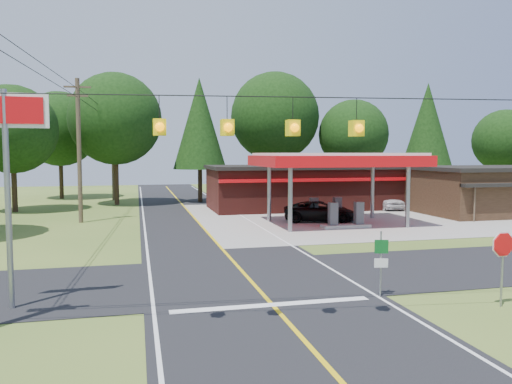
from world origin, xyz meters
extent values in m
plane|color=#436222|center=(0.00, 0.00, 0.00)|extent=(120.00, 120.00, 0.00)
cube|color=black|center=(0.00, 0.00, 0.01)|extent=(8.00, 120.00, 0.02)
cube|color=black|center=(0.00, 0.00, 0.01)|extent=(70.00, 7.00, 0.02)
cube|color=yellow|center=(0.00, 0.00, 0.03)|extent=(0.15, 110.00, 0.00)
cylinder|color=gray|center=(5.00, 10.50, 2.10)|extent=(0.28, 0.28, 4.20)
cylinder|color=gray|center=(5.00, 15.50, 2.10)|extent=(0.28, 0.28, 4.20)
cylinder|color=gray|center=(13.00, 10.50, 2.10)|extent=(0.28, 0.28, 4.20)
cylinder|color=gray|center=(13.00, 15.50, 2.10)|extent=(0.28, 0.28, 4.20)
cube|color=red|center=(9.00, 13.00, 4.35)|extent=(10.60, 7.40, 0.70)
cube|color=white|center=(9.00, 13.00, 4.75)|extent=(10.00, 7.00, 0.25)
cube|color=#9E9B93|center=(9.00, 11.20, 0.13)|extent=(3.20, 0.90, 0.22)
cube|color=#3F3F44|center=(8.10, 11.20, 0.95)|extent=(0.55, 0.45, 1.50)
cube|color=#3F3F44|center=(9.90, 11.20, 0.95)|extent=(0.55, 0.45, 1.50)
cube|color=#9E9B93|center=(9.00, 14.80, 0.13)|extent=(3.20, 0.90, 0.22)
cube|color=#3F3F44|center=(8.10, 14.80, 0.95)|extent=(0.55, 0.45, 1.50)
cube|color=#3F3F44|center=(9.90, 14.80, 0.95)|extent=(0.55, 0.45, 1.50)
cube|color=#521C17|center=(10.00, 23.00, 1.75)|extent=(16.00, 7.00, 3.50)
cube|color=black|center=(10.00, 23.00, 3.65)|extent=(16.40, 7.40, 0.30)
cube|color=red|center=(10.00, 19.40, 2.70)|extent=(16.00, 0.50, 0.25)
cylinder|color=#473828|center=(-8.00, 18.00, 5.00)|extent=(0.30, 0.30, 10.00)
cube|color=#473828|center=(-8.00, 18.00, 9.40)|extent=(1.80, 0.12, 0.12)
cube|color=#473828|center=(-8.00, 18.00, 8.80)|extent=(1.40, 0.12, 0.12)
cylinder|color=#473828|center=(-6.50, 35.00, 4.75)|extent=(0.30, 0.30, 9.50)
cube|color=yellow|center=(-3.55, -5.70, 5.50)|extent=(0.32, 0.32, 0.42)
cube|color=yellow|center=(-1.85, -5.90, 5.50)|extent=(0.32, 0.32, 0.42)
cube|color=yellow|center=(-0.15, -6.10, 5.50)|extent=(0.32, 0.32, 0.42)
cube|color=yellow|center=(1.55, -6.30, 5.50)|extent=(0.32, 0.32, 0.42)
cylinder|color=#332316|center=(-14.00, 26.00, 1.98)|extent=(0.44, 0.44, 3.96)
sphere|color=black|center=(-14.00, 26.00, 6.82)|extent=(7.26, 7.26, 7.26)
cylinder|color=#332316|center=(-6.00, 30.00, 2.34)|extent=(0.44, 0.44, 4.68)
sphere|color=black|center=(-6.00, 30.00, 8.06)|extent=(8.58, 8.58, 8.58)
cylinder|color=#332316|center=(2.00, 31.00, 2.16)|extent=(0.44, 0.44, 4.32)
cone|color=black|center=(2.00, 31.00, 7.80)|extent=(5.28, 5.28, 9.00)
cylinder|color=#332316|center=(10.00, 32.00, 2.52)|extent=(0.44, 0.44, 5.04)
sphere|color=black|center=(10.00, 32.00, 8.68)|extent=(9.24, 9.24, 9.24)
cylinder|color=#332316|center=(18.00, 30.00, 1.98)|extent=(0.44, 0.44, 3.96)
sphere|color=black|center=(18.00, 30.00, 6.82)|extent=(7.26, 7.26, 7.26)
cylinder|color=#332316|center=(26.00, 29.00, 2.16)|extent=(0.44, 0.44, 4.32)
cone|color=black|center=(26.00, 29.00, 7.80)|extent=(5.28, 5.28, 9.00)
cylinder|color=#332316|center=(34.00, 27.00, 1.80)|extent=(0.44, 0.44, 3.60)
sphere|color=black|center=(34.00, 27.00, 6.20)|extent=(6.60, 6.60, 6.60)
cylinder|color=#332316|center=(-12.00, 38.00, 2.16)|extent=(0.44, 0.44, 4.32)
sphere|color=black|center=(-12.00, 38.00, 7.44)|extent=(7.92, 7.92, 7.92)
imported|color=black|center=(8.50, 14.50, 0.72)|extent=(6.45, 6.45, 1.44)
imported|color=silver|center=(17.00, 20.75, 0.77)|extent=(5.03, 5.03, 1.55)
cylinder|color=gray|center=(-8.00, -2.00, 3.39)|extent=(0.18, 0.18, 6.78)
cube|color=white|center=(-8.00, -2.00, 6.15)|extent=(2.52, 0.18, 1.07)
cube|color=red|center=(-8.00, -2.05, 6.15)|extent=(2.22, 0.15, 0.82)
cylinder|color=gray|center=(7.00, -5.39, 1.15)|extent=(0.07, 0.07, 2.30)
cylinder|color=gray|center=(3.80, -3.50, 1.12)|extent=(0.06, 0.06, 2.24)
cube|color=#0C591E|center=(3.80, -3.54, 1.73)|extent=(0.45, 0.15, 0.46)
cube|color=white|center=(3.80, -3.54, 1.17)|extent=(0.45, 0.15, 0.31)
camera|label=1|loc=(-4.13, -18.60, 4.84)|focal=35.00mm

